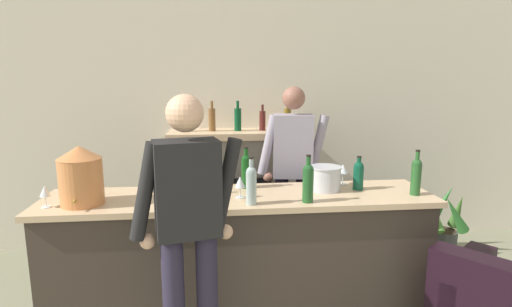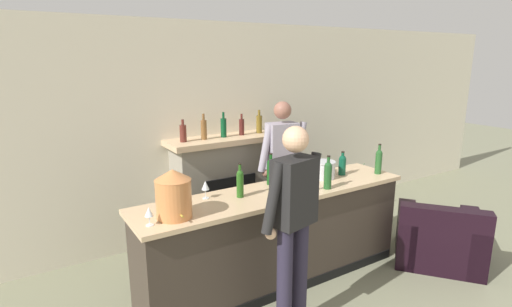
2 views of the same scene
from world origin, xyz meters
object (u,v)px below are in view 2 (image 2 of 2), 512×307
at_px(person_customer, 293,223).
at_px(copper_dispenser, 173,193).
at_px(potted_plant_corner, 363,190).
at_px(wine_bottle_merlot_tall, 271,170).
at_px(armchair_black, 439,241).
at_px(wine_glass_back_row, 149,212).
at_px(wine_glass_front_left, 281,181).
at_px(wine_glass_by_dispenser, 205,186).
at_px(person_bartender, 282,168).
at_px(wine_bottle_cabernet_heavy, 240,182).
at_px(wine_bottle_riesling_slim, 379,161).
at_px(wine_bottle_port_short, 342,164).
at_px(wine_bottle_chardonnay_pale, 297,181).
at_px(wine_bottle_rose_blush, 328,174).
at_px(wine_glass_mid_counter, 328,162).
at_px(fireplace_stone, 223,187).
at_px(ice_bucket_steel, 324,170).

bearing_deg(person_customer, copper_dispenser, 141.57).
bearing_deg(potted_plant_corner, wine_bottle_merlot_tall, -162.30).
bearing_deg(armchair_black, wine_glass_back_row, 170.68).
distance_m(wine_glass_front_left, wine_glass_by_dispenser, 0.74).
distance_m(armchair_black, wine_glass_back_row, 3.32).
xyz_separation_m(person_bartender, wine_bottle_cabernet_heavy, (-0.94, -0.62, 0.14)).
xyz_separation_m(copper_dispenser, wine_bottle_riesling_slim, (2.46, -0.03, -0.06)).
bearing_deg(wine_bottle_port_short, armchair_black, -40.47).
bearing_deg(wine_bottle_cabernet_heavy, wine_bottle_port_short, 1.07).
bearing_deg(wine_bottle_chardonnay_pale, wine_glass_by_dispenser, 151.86).
relative_size(wine_bottle_rose_blush, wine_glass_mid_counter, 2.02).
height_order(armchair_black, copper_dispenser, copper_dispenser).
bearing_deg(wine_bottle_riesling_slim, fireplace_stone, 132.84).
relative_size(wine_bottle_cabernet_heavy, wine_bottle_merlot_tall, 0.99).
xyz_separation_m(armchair_black, copper_dispenser, (-2.94, 0.57, 0.96)).
bearing_deg(copper_dispenser, ice_bucket_steel, 5.49).
relative_size(fireplace_stone, copper_dispenser, 3.94).
height_order(armchair_black, wine_bottle_cabernet_heavy, wine_bottle_cabernet_heavy).
distance_m(armchair_black, wine_bottle_riesling_slim, 1.16).
bearing_deg(wine_bottle_chardonnay_pale, wine_bottle_port_short, 18.34).
xyz_separation_m(wine_bottle_riesling_slim, wine_bottle_merlot_tall, (-1.27, 0.34, -0.00)).
bearing_deg(ice_bucket_steel, wine_glass_mid_counter, 38.78).
bearing_deg(wine_bottle_merlot_tall, armchair_black, -26.72).
xyz_separation_m(potted_plant_corner, wine_bottle_merlot_tall, (-2.20, -0.70, 0.82)).
bearing_deg(wine_bottle_merlot_tall, fireplace_stone, 91.10).
bearing_deg(wine_glass_mid_counter, copper_dispenser, -170.67).
xyz_separation_m(wine_bottle_merlot_tall, wine_glass_back_row, (-1.42, -0.36, -0.04)).
height_order(armchair_black, wine_glass_back_row, wine_glass_back_row).
bearing_deg(wine_glass_mid_counter, wine_bottle_riesling_slim, -37.94).
height_order(wine_bottle_riesling_slim, wine_bottle_merlot_tall, wine_bottle_riesling_slim).
distance_m(armchair_black, ice_bucket_steel, 1.59).
xyz_separation_m(wine_bottle_cabernet_heavy, wine_glass_by_dispenser, (-0.30, 0.14, -0.02)).
relative_size(wine_bottle_rose_blush, wine_glass_back_row, 2.22).
bearing_deg(fireplace_stone, wine_glass_back_row, -134.61).
relative_size(wine_bottle_merlot_tall, wine_glass_back_row, 2.16).
height_order(fireplace_stone, wine_glass_back_row, fireplace_stone).
bearing_deg(wine_glass_by_dispenser, person_bartender, 21.03).
relative_size(person_customer, wine_bottle_riesling_slim, 5.15).
distance_m(potted_plant_corner, wine_bottle_merlot_tall, 2.46).
height_order(copper_dispenser, wine_bottle_cabernet_heavy, copper_dispenser).
distance_m(ice_bucket_steel, wine_glass_mid_counter, 0.25).
bearing_deg(ice_bucket_steel, wine_bottle_rose_blush, -125.87).
xyz_separation_m(copper_dispenser, wine_bottle_merlot_tall, (1.19, 0.31, -0.06)).
xyz_separation_m(armchair_black, person_bartender, (-1.28, 1.33, 0.75)).
relative_size(person_customer, wine_bottle_rose_blush, 5.18).
distance_m(wine_bottle_port_short, wine_bottle_merlot_tall, 0.90).
bearing_deg(armchair_black, wine_glass_mid_counter, 136.06).
height_order(wine_glass_back_row, wine_glass_by_dispenser, wine_glass_by_dispenser).
bearing_deg(wine_bottle_chardonnay_pale, potted_plant_corner, 27.42).
xyz_separation_m(potted_plant_corner, wine_glass_back_row, (-3.62, -1.06, 0.78)).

